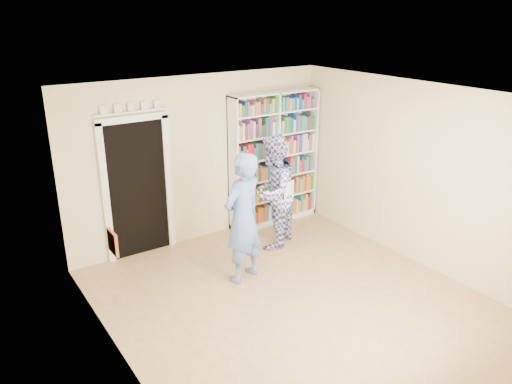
% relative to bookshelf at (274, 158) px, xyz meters
% --- Properties ---
extents(floor, '(5.00, 5.00, 0.00)m').
position_rel_bookshelf_xyz_m(floor, '(-1.35, -2.34, -1.18)').
color(floor, '#A06F4D').
rests_on(floor, ground).
extents(ceiling, '(5.00, 5.00, 0.00)m').
position_rel_bookshelf_xyz_m(ceiling, '(-1.35, -2.34, 1.52)').
color(ceiling, white).
rests_on(ceiling, wall_back).
extents(wall_back, '(4.50, 0.00, 4.50)m').
position_rel_bookshelf_xyz_m(wall_back, '(-1.35, 0.16, 0.17)').
color(wall_back, beige).
rests_on(wall_back, floor).
extents(wall_left, '(0.00, 5.00, 5.00)m').
position_rel_bookshelf_xyz_m(wall_left, '(-3.60, -2.34, 0.17)').
color(wall_left, beige).
rests_on(wall_left, floor).
extents(wall_right, '(0.00, 5.00, 5.00)m').
position_rel_bookshelf_xyz_m(wall_right, '(0.90, -2.34, 0.17)').
color(wall_right, beige).
rests_on(wall_right, floor).
extents(bookshelf, '(1.70, 0.32, 2.34)m').
position_rel_bookshelf_xyz_m(bookshelf, '(0.00, 0.00, 0.00)').
color(bookshelf, white).
rests_on(bookshelf, floor).
extents(doorway, '(1.10, 0.08, 2.43)m').
position_rel_bookshelf_xyz_m(doorway, '(-2.45, 0.13, -0.00)').
color(doorway, black).
rests_on(doorway, floor).
extents(wall_art, '(0.03, 0.25, 0.25)m').
position_rel_bookshelf_xyz_m(wall_art, '(-3.58, -2.14, 0.22)').
color(wall_art, brown).
rests_on(wall_art, wall_left).
extents(man_blue, '(0.78, 0.62, 1.86)m').
position_rel_bookshelf_xyz_m(man_blue, '(-1.56, -1.43, -0.25)').
color(man_blue, '#5775C1').
rests_on(man_blue, floor).
extents(man_plaid, '(1.13, 1.07, 1.84)m').
position_rel_bookshelf_xyz_m(man_plaid, '(-0.59, -0.79, -0.26)').
color(man_plaid, navy).
rests_on(man_plaid, floor).
extents(paper_sheet, '(0.21, 0.05, 0.30)m').
position_rel_bookshelf_xyz_m(paper_sheet, '(-0.47, -1.05, -0.18)').
color(paper_sheet, white).
rests_on(paper_sheet, man_plaid).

